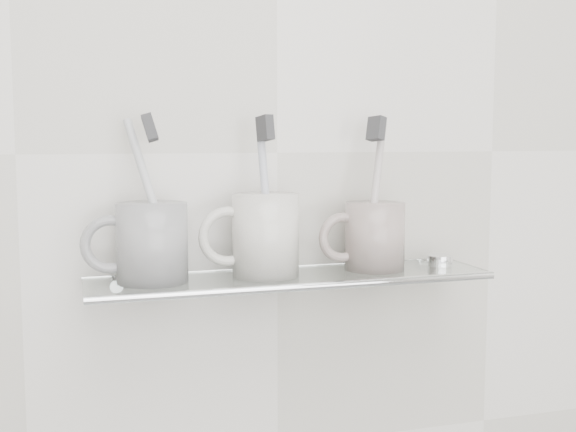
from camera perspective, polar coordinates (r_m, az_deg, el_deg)
name	(u,v)px	position (r m, az deg, el deg)	size (l,w,h in m)	color
wall_back	(277,153)	(0.94, -0.86, 5.02)	(2.50, 2.50, 0.00)	silver
shelf_glass	(291,278)	(0.90, 0.26, -4.92)	(0.50, 0.12, 0.01)	silver
shelf_rail	(305,287)	(0.85, 1.38, -5.62)	(0.01, 0.01, 0.50)	silver
bracket_left	(116,289)	(0.91, -13.44, -5.66)	(0.02, 0.02, 0.03)	silver
bracket_right	(425,271)	(1.02, 10.80, -4.28)	(0.02, 0.02, 0.03)	silver
mug_left	(152,243)	(0.86, -10.69, -2.09)	(0.08, 0.08, 0.09)	white
mug_left_handle	(110,244)	(0.86, -13.88, -2.20)	(0.07, 0.07, 0.01)	white
toothbrush_left	(151,197)	(0.86, -10.76, 1.50)	(0.01, 0.01, 0.19)	silver
bristles_left	(150,128)	(0.85, -10.87, 6.86)	(0.01, 0.02, 0.03)	#333336
mug_center	(266,235)	(0.89, -1.79, -1.50)	(0.08, 0.08, 0.10)	white
mug_center_handle	(228,236)	(0.88, -4.76, -1.61)	(0.07, 0.07, 0.01)	white
toothbrush_center	(265,194)	(0.88, -1.80, 1.74)	(0.01, 0.01, 0.19)	silver
bristles_center	(265,128)	(0.88, -1.82, 6.95)	(0.01, 0.02, 0.03)	#333336
mug_right	(375,236)	(0.94, 6.87, -1.58)	(0.08, 0.08, 0.09)	silver
mug_right_handle	(342,237)	(0.92, 4.32, -1.70)	(0.06, 0.06, 0.01)	silver
toothbrush_right	(375,191)	(0.93, 6.92, 1.94)	(0.01, 0.01, 0.19)	#C3AEA5
bristles_right	(376,129)	(0.93, 6.98, 6.87)	(0.01, 0.02, 0.03)	#333336
chrome_cap	(440,260)	(0.98, 11.91, -3.45)	(0.03, 0.03, 0.01)	silver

